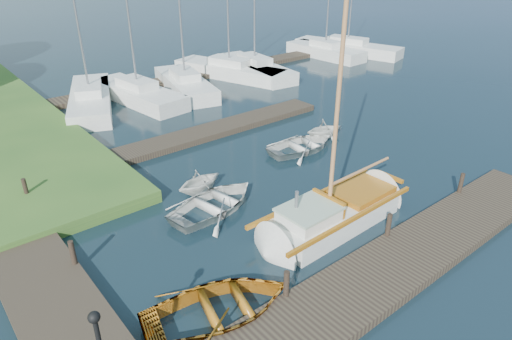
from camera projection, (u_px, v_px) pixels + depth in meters
ground at (256, 197)px, 17.74m from camera, size 160.00×160.00×0.00m
near_dock at (383, 273)px, 13.52m from camera, size 18.00×2.20×0.30m
left_dock at (22, 249)px, 14.56m from camera, size 2.20×18.00×0.30m
far_dock at (206, 132)px, 23.29m from camera, size 14.00×1.60×0.30m
pontoon at (225, 70)px, 34.36m from camera, size 30.00×1.60×0.30m
mooring_post_1 at (286, 284)px, 12.28m from camera, size 0.16×0.16×0.80m
mooring_post_2 at (389, 225)px, 14.80m from camera, size 0.16×0.16×0.80m
mooring_post_3 at (461, 183)px, 17.33m from camera, size 0.16×0.16×0.80m
mooring_post_4 at (73, 253)px, 13.49m from camera, size 0.16×0.16×0.80m
mooring_post_5 at (25, 188)px, 16.95m from camera, size 0.16×0.16×0.80m
sailboat at (335, 215)px, 15.98m from camera, size 7.20×2.16×9.83m
dinghy at (220, 305)px, 11.96m from camera, size 4.68×3.84×0.85m
tender_a at (215, 201)px, 16.74m from camera, size 4.18×3.31×0.78m
tender_b at (200, 179)px, 17.96m from camera, size 2.19×1.95×1.06m
tender_c at (302, 143)px, 21.51m from camera, size 3.74×2.83×0.73m
tender_d at (325, 127)px, 22.89m from camera, size 2.37×2.17×1.07m
marina_boat_0 at (90, 98)px, 27.02m from camera, size 5.19×8.59×9.93m
marina_boat_1 at (138, 92)px, 27.95m from camera, size 3.12×7.79×10.26m
marina_boat_2 at (185, 83)px, 29.77m from camera, size 3.90×7.66×12.56m
marina_boat_3 at (229, 69)px, 32.89m from camera, size 4.78×8.71×11.37m
marina_boat_4 at (255, 67)px, 33.44m from camera, size 3.11×8.14×10.44m
marina_boat_6 at (325, 50)px, 38.45m from camera, size 2.54×7.16×10.91m
marina_boat_7 at (347, 47)px, 39.71m from camera, size 4.72×9.56×11.57m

